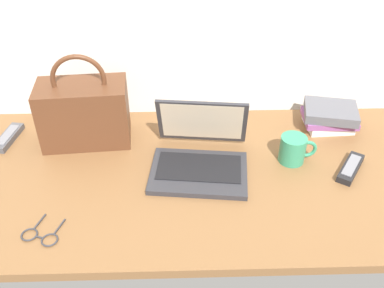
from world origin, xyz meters
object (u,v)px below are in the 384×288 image
(remote_control_far, at_px, (8,137))
(handbag, at_px, (84,112))
(book_stack, at_px, (330,117))
(coffee_mug, at_px, (293,149))
(eyeglasses, at_px, (40,236))
(remote_control_near, at_px, (351,168))
(laptop, at_px, (200,154))

(remote_control_far, height_order, handbag, handbag)
(handbag, xyz_separation_m, book_stack, (0.88, 0.06, -0.07))
(coffee_mug, height_order, eyeglasses, coffee_mug)
(eyeglasses, bearing_deg, handbag, 82.73)
(remote_control_far, relative_size, handbag, 0.50)
(coffee_mug, height_order, remote_control_near, coffee_mug)
(book_stack, bearing_deg, handbag, -176.41)
(coffee_mug, bearing_deg, eyeglasses, -157.42)
(laptop, distance_m, remote_control_near, 0.49)
(laptop, bearing_deg, coffee_mug, 3.15)
(handbag, bearing_deg, book_stack, 3.59)
(remote_control_near, distance_m, handbag, 0.91)
(eyeglasses, distance_m, handbag, 0.48)
(remote_control_near, distance_m, eyeglasses, 0.98)
(remote_control_near, bearing_deg, book_stack, 90.44)
(coffee_mug, relative_size, eyeglasses, 0.97)
(remote_control_far, bearing_deg, handbag, -0.68)
(laptop, bearing_deg, eyeglasses, -146.39)
(handbag, bearing_deg, remote_control_near, -12.78)
(coffee_mug, bearing_deg, handbag, 168.66)
(remote_control_near, height_order, remote_control_far, same)
(remote_control_far, relative_size, eyeglasses, 1.29)
(coffee_mug, xyz_separation_m, eyeglasses, (-0.76, -0.32, -0.04))
(laptop, bearing_deg, handbag, 158.06)
(laptop, height_order, eyeglasses, laptop)
(coffee_mug, bearing_deg, remote_control_far, 171.70)
(laptop, xyz_separation_m, book_stack, (0.49, 0.21, -0.00))
(handbag, bearing_deg, remote_control_far, 179.32)
(laptop, xyz_separation_m, remote_control_near, (0.49, -0.04, -0.03))
(remote_control_far, relative_size, book_stack, 0.78)
(coffee_mug, xyz_separation_m, handbag, (-0.70, 0.14, 0.07))
(coffee_mug, height_order, book_stack, coffee_mug)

